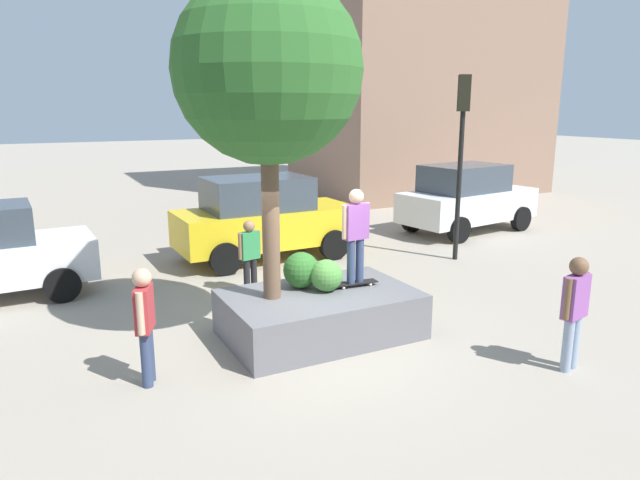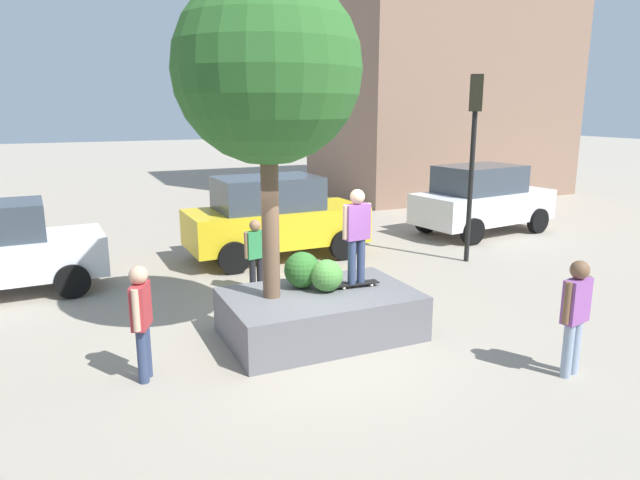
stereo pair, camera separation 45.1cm
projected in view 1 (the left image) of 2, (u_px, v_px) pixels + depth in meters
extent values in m
plane|color=#9E9384|center=(315.00, 341.00, 9.39)|extent=(120.00, 120.00, 0.00)
cube|color=slate|center=(320.00, 314.00, 9.58)|extent=(3.13, 2.01, 0.75)
cylinder|color=brown|center=(271.00, 213.00, 8.94)|extent=(0.28, 0.28, 2.78)
sphere|color=#2D6628|center=(268.00, 69.00, 8.45)|extent=(2.85, 2.85, 2.85)
sphere|color=#4C8C3D|center=(327.00, 275.00, 9.51)|extent=(0.54, 0.54, 0.54)
sphere|color=#2D6628|center=(301.00, 270.00, 9.68)|extent=(0.62, 0.62, 0.62)
cube|color=black|center=(355.00, 283.00, 9.80)|extent=(0.81, 0.27, 0.02)
sphere|color=beige|center=(366.00, 282.00, 9.98)|extent=(0.06, 0.06, 0.06)
sphere|color=beige|center=(370.00, 284.00, 9.83)|extent=(0.06, 0.06, 0.06)
sphere|color=beige|center=(339.00, 285.00, 9.79)|extent=(0.06, 0.06, 0.06)
sphere|color=beige|center=(344.00, 288.00, 9.64)|extent=(0.06, 0.06, 0.06)
cylinder|color=navy|center=(351.00, 262.00, 9.66)|extent=(0.14, 0.14, 0.77)
cylinder|color=navy|center=(360.00, 260.00, 9.76)|extent=(0.14, 0.14, 0.77)
cube|color=#8C4C99|center=(356.00, 222.00, 9.56)|extent=(0.45, 0.22, 0.60)
cylinder|color=#D8AD8C|center=(345.00, 222.00, 9.43)|extent=(0.09, 0.09, 0.57)
cylinder|color=#D8AD8C|center=(367.00, 219.00, 9.67)|extent=(0.09, 0.09, 0.57)
sphere|color=#D8AD8C|center=(356.00, 196.00, 9.46)|extent=(0.25, 0.25, 0.25)
cylinder|color=black|center=(54.00, 264.00, 12.68)|extent=(0.70, 0.24, 0.70)
cylinder|color=black|center=(62.00, 285.00, 11.22)|extent=(0.70, 0.24, 0.70)
cube|color=gold|center=(266.00, 226.00, 14.39)|extent=(4.52, 1.98, 0.90)
cube|color=#38424C|center=(257.00, 193.00, 14.10)|extent=(2.54, 1.71, 0.81)
cylinder|color=black|center=(301.00, 231.00, 15.97)|extent=(0.77, 0.24, 0.76)
cylinder|color=black|center=(334.00, 245.00, 14.35)|extent=(0.77, 0.24, 0.76)
cylinder|color=black|center=(201.00, 242.00, 14.64)|extent=(0.77, 0.24, 0.76)
cylinder|color=black|center=(225.00, 259.00, 13.03)|extent=(0.77, 0.24, 0.76)
cube|color=white|center=(468.00, 205.00, 17.54)|extent=(4.67, 2.49, 0.89)
cube|color=#38424C|center=(464.00, 178.00, 17.23)|extent=(2.70, 1.99, 0.80)
cylinder|color=black|center=(473.00, 210.00, 19.19)|extent=(0.78, 0.33, 0.76)
cylinder|color=black|center=(521.00, 219.00, 17.71)|extent=(0.78, 0.33, 0.76)
cylinder|color=black|center=(412.00, 219.00, 17.58)|extent=(0.78, 0.33, 0.76)
cylinder|color=black|center=(459.00, 230.00, 16.10)|extent=(0.78, 0.33, 0.76)
cylinder|color=black|center=(459.00, 187.00, 14.04)|extent=(0.12, 0.12, 3.66)
cube|color=black|center=(464.00, 93.00, 13.52)|extent=(0.36, 0.35, 0.85)
sphere|color=red|center=(464.00, 83.00, 13.61)|extent=(0.14, 0.14, 0.14)
sphere|color=gold|center=(463.00, 95.00, 13.68)|extent=(0.14, 0.14, 0.14)
sphere|color=green|center=(462.00, 107.00, 13.74)|extent=(0.14, 0.14, 0.14)
cylinder|color=navy|center=(146.00, 360.00, 7.79)|extent=(0.14, 0.14, 0.79)
cylinder|color=navy|center=(149.00, 354.00, 7.97)|extent=(0.14, 0.14, 0.79)
cube|color=#B23338|center=(144.00, 309.00, 7.72)|extent=(0.34, 0.49, 0.62)
cylinder|color=#D8AD8C|center=(140.00, 314.00, 7.49)|extent=(0.10, 0.10, 0.59)
cylinder|color=#D8AD8C|center=(148.00, 302.00, 7.95)|extent=(0.10, 0.10, 0.59)
sphere|color=#D8AD8C|center=(142.00, 278.00, 7.62)|extent=(0.26, 0.26, 0.26)
cylinder|color=black|center=(254.00, 275.00, 11.83)|extent=(0.13, 0.13, 0.73)
cylinder|color=black|center=(247.00, 277.00, 11.72)|extent=(0.13, 0.13, 0.73)
cube|color=#338C4C|center=(250.00, 245.00, 11.63)|extent=(0.44, 0.26, 0.57)
cylinder|color=#9E7251|center=(258.00, 243.00, 11.76)|extent=(0.09, 0.09, 0.54)
cylinder|color=#9E7251|center=(240.00, 246.00, 11.49)|extent=(0.09, 0.09, 0.54)
sphere|color=#9E7251|center=(249.00, 226.00, 11.53)|extent=(0.24, 0.24, 0.24)
cylinder|color=#8C9EB7|center=(567.00, 345.00, 8.24)|extent=(0.15, 0.15, 0.81)
cylinder|color=#8C9EB7|center=(574.00, 342.00, 8.36)|extent=(0.15, 0.15, 0.81)
cube|color=#8C4C99|center=(576.00, 297.00, 8.14)|extent=(0.49, 0.29, 0.63)
cylinder|color=brown|center=(568.00, 299.00, 7.99)|extent=(0.10, 0.10, 0.60)
cylinder|color=brown|center=(584.00, 292.00, 8.29)|extent=(0.10, 0.10, 0.60)
sphere|color=brown|center=(579.00, 266.00, 8.04)|extent=(0.26, 0.26, 0.26)
cube|color=#8C6B56|center=(424.00, 23.00, 24.64)|extent=(10.12, 6.51, 14.61)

